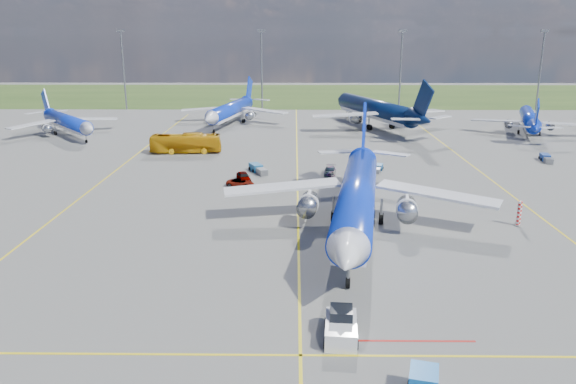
{
  "coord_description": "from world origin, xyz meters",
  "views": [
    {
      "loc": [
        -0.46,
        -55.0,
        22.06
      ],
      "look_at": [
        -1.21,
        8.1,
        4.0
      ],
      "focal_mm": 35.0,
      "sensor_mm": 36.0,
      "label": 1
    }
  ],
  "objects_px": {
    "bg_jet_nnw": "(231,124)",
    "baggage_tug_w": "(378,168)",
    "main_airliner": "(356,230)",
    "bg_jet_n": "(374,127)",
    "pushback_tug": "(341,327)",
    "apron_bus": "(186,143)",
    "baggage_tug_e": "(546,158)",
    "uld_container": "(423,383)",
    "service_car_c": "(330,171)",
    "baggage_tug_c": "(258,169)",
    "warning_post": "(519,213)",
    "bg_jet_nw": "(68,135)",
    "service_car_a": "(244,177)",
    "service_car_b": "(240,183)",
    "bg_jet_ne": "(528,133)"
  },
  "relations": [
    {
      "from": "warning_post",
      "to": "main_airliner",
      "type": "distance_m",
      "value": 19.51
    },
    {
      "from": "service_car_a",
      "to": "baggage_tug_w",
      "type": "relative_size",
      "value": 0.99
    },
    {
      "from": "main_airliner",
      "to": "bg_jet_n",
      "type": "bearing_deg",
      "value": 89.25
    },
    {
      "from": "warning_post",
      "to": "bg_jet_n",
      "type": "relative_size",
      "value": 0.06
    },
    {
      "from": "baggage_tug_e",
      "to": "uld_container",
      "type": "bearing_deg",
      "value": -108.1
    },
    {
      "from": "service_car_a",
      "to": "bg_jet_nw",
      "type": "bearing_deg",
      "value": 120.89
    },
    {
      "from": "bg_jet_nnw",
      "to": "pushback_tug",
      "type": "bearing_deg",
      "value": -67.72
    },
    {
      "from": "baggage_tug_w",
      "to": "baggage_tug_e",
      "type": "bearing_deg",
      "value": 29.87
    },
    {
      "from": "uld_container",
      "to": "service_car_b",
      "type": "xyz_separation_m",
      "value": [
        -16.16,
        49.45,
        -0.32
      ]
    },
    {
      "from": "bg_jet_n",
      "to": "baggage_tug_c",
      "type": "xyz_separation_m",
      "value": [
        -25.14,
        -45.29,
        0.56
      ]
    },
    {
      "from": "baggage_tug_w",
      "to": "baggage_tug_c",
      "type": "distance_m",
      "value": 19.74
    },
    {
      "from": "bg_jet_n",
      "to": "pushback_tug",
      "type": "height_order",
      "value": "bg_jet_n"
    },
    {
      "from": "warning_post",
      "to": "baggage_tug_w",
      "type": "distance_m",
      "value": 29.78
    },
    {
      "from": "service_car_a",
      "to": "baggage_tug_w",
      "type": "xyz_separation_m",
      "value": [
        21.55,
        6.98,
        -0.29
      ]
    },
    {
      "from": "warning_post",
      "to": "main_airliner",
      "type": "height_order",
      "value": "main_airliner"
    },
    {
      "from": "bg_jet_nnw",
      "to": "service_car_c",
      "type": "xyz_separation_m",
      "value": [
        21.42,
        -50.96,
        0.64
      ]
    },
    {
      "from": "bg_jet_ne",
      "to": "baggage_tug_w",
      "type": "xyz_separation_m",
      "value": [
        -39.18,
        -36.58,
        0.44
      ]
    },
    {
      "from": "bg_jet_nw",
      "to": "apron_bus",
      "type": "height_order",
      "value": "bg_jet_nw"
    },
    {
      "from": "bg_jet_nnw",
      "to": "baggage_tug_w",
      "type": "bearing_deg",
      "value": -47.11
    },
    {
      "from": "warning_post",
      "to": "bg_jet_nw",
      "type": "bearing_deg",
      "value": 142.36
    },
    {
      "from": "bg_jet_nnw",
      "to": "service_car_c",
      "type": "distance_m",
      "value": 55.28
    },
    {
      "from": "bg_jet_ne",
      "to": "service_car_a",
      "type": "relative_size",
      "value": 8.09
    },
    {
      "from": "apron_bus",
      "to": "service_car_a",
      "type": "distance_m",
      "value": 24.48
    },
    {
      "from": "uld_container",
      "to": "apron_bus",
      "type": "relative_size",
      "value": 0.17
    },
    {
      "from": "pushback_tug",
      "to": "baggage_tug_w",
      "type": "relative_size",
      "value": 1.46
    },
    {
      "from": "pushback_tug",
      "to": "uld_container",
      "type": "height_order",
      "value": "pushback_tug"
    },
    {
      "from": "pushback_tug",
      "to": "apron_bus",
      "type": "xyz_separation_m",
      "value": [
        -24.04,
        66.27,
        0.99
      ]
    },
    {
      "from": "bg_jet_nw",
      "to": "baggage_tug_e",
      "type": "height_order",
      "value": "bg_jet_nw"
    },
    {
      "from": "baggage_tug_c",
      "to": "baggage_tug_w",
      "type": "bearing_deg",
      "value": -21.09
    },
    {
      "from": "main_airliner",
      "to": "service_car_b",
      "type": "relative_size",
      "value": 11.31
    },
    {
      "from": "bg_jet_nw",
      "to": "service_car_b",
      "type": "xyz_separation_m",
      "value": [
        42.0,
        -41.98,
        0.56
      ]
    },
    {
      "from": "uld_container",
      "to": "baggage_tug_c",
      "type": "height_order",
      "value": "uld_container"
    },
    {
      "from": "uld_container",
      "to": "service_car_a",
      "type": "bearing_deg",
      "value": 121.43
    },
    {
      "from": "baggage_tug_e",
      "to": "bg_jet_nw",
      "type": "bearing_deg",
      "value": 175.9
    },
    {
      "from": "bg_jet_ne",
      "to": "service_car_c",
      "type": "relative_size",
      "value": 7.94
    },
    {
      "from": "bg_jet_n",
      "to": "service_car_c",
      "type": "height_order",
      "value": "bg_jet_n"
    },
    {
      "from": "bg_jet_n",
      "to": "warning_post",
      "type": "bearing_deg",
      "value": 76.36
    },
    {
      "from": "bg_jet_nnw",
      "to": "service_car_a",
      "type": "height_order",
      "value": "bg_jet_nnw"
    },
    {
      "from": "service_car_c",
      "to": "apron_bus",
      "type": "bearing_deg",
      "value": 153.97
    },
    {
      "from": "baggage_tug_c",
      "to": "bg_jet_n",
      "type": "bearing_deg",
      "value": 36.55
    },
    {
      "from": "main_airliner",
      "to": "bg_jet_nnw",
      "type": "bearing_deg",
      "value": 115.14
    },
    {
      "from": "warning_post",
      "to": "bg_jet_nw",
      "type": "height_order",
      "value": "bg_jet_nw"
    },
    {
      "from": "baggage_tug_e",
      "to": "pushback_tug",
      "type": "bearing_deg",
      "value": -113.93
    },
    {
      "from": "service_car_c",
      "to": "baggage_tug_c",
      "type": "height_order",
      "value": "service_car_c"
    },
    {
      "from": "warning_post",
      "to": "bg_jet_n",
      "type": "xyz_separation_m",
      "value": [
        -7.27,
        71.06,
        -1.5
      ]
    },
    {
      "from": "bg_jet_nnw",
      "to": "service_car_a",
      "type": "distance_m",
      "value": 55.78
    },
    {
      "from": "bg_jet_nw",
      "to": "baggage_tug_w",
      "type": "bearing_deg",
      "value": -66.12
    },
    {
      "from": "bg_jet_nnw",
      "to": "bg_jet_n",
      "type": "bearing_deg",
      "value": 4.78
    },
    {
      "from": "bg_jet_n",
      "to": "apron_bus",
      "type": "distance_m",
      "value": 49.96
    },
    {
      "from": "service_car_c",
      "to": "baggage_tug_c",
      "type": "xyz_separation_m",
      "value": [
        -11.65,
        1.59,
        -0.08
      ]
    }
  ]
}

